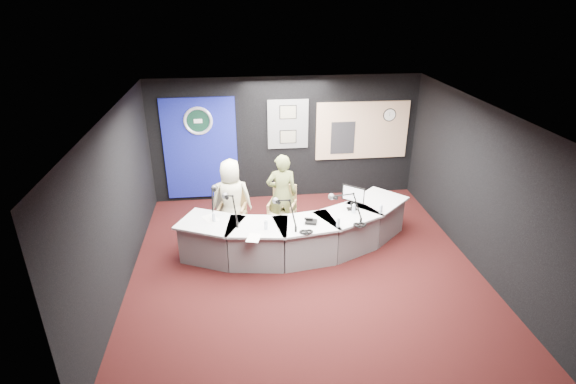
{
  "coord_description": "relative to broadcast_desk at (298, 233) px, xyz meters",
  "views": [
    {
      "loc": [
        -1.06,
        -6.62,
        4.52
      ],
      "look_at": [
        -0.2,
        0.8,
        1.1
      ],
      "focal_mm": 28.0,
      "sensor_mm": 36.0,
      "label": 1
    }
  ],
  "objects": [
    {
      "name": "armchair_left",
      "position": [
        -1.19,
        0.72,
        0.15
      ],
      "size": [
        0.71,
        0.71,
        1.04
      ],
      "primitive_type": null,
      "rotation": [
        0.0,
        0.0,
        -0.23
      ],
      "color": "#A27E4A",
      "rests_on": "ground"
    },
    {
      "name": "wall_back",
      "position": [
        0.05,
        2.45,
        1.02
      ],
      "size": [
        6.0,
        0.02,
        2.8
      ],
      "primitive_type": "cube",
      "color": "black",
      "rests_on": "ground"
    },
    {
      "name": "headphones_near",
      "position": [
        1.01,
        -0.52,
        0.39
      ],
      "size": [
        0.2,
        0.2,
        0.03
      ],
      "primitive_type": "torus",
      "color": "black",
      "rests_on": "broadcast_desk"
    },
    {
      "name": "booth_glow",
      "position": [
        1.8,
        2.41,
        1.18
      ],
      "size": [
        2.0,
        0.02,
        1.2
      ],
      "primitive_type": "cube",
      "color": "#FFE6A1",
      "rests_on": "booth_window_frame"
    },
    {
      "name": "ground",
      "position": [
        0.05,
        -0.55,
        -0.38
      ],
      "size": [
        6.0,
        6.0,
        0.0
      ],
      "primitive_type": "plane",
      "color": "black",
      "rests_on": "ground"
    },
    {
      "name": "wall_right",
      "position": [
        3.05,
        -0.55,
        1.02
      ],
      "size": [
        0.02,
        6.0,
        2.8
      ],
      "primitive_type": "cube",
      "color": "black",
      "rests_on": "ground"
    },
    {
      "name": "water_bottles",
      "position": [
        0.01,
        -0.28,
        0.46
      ],
      "size": [
        3.08,
        0.55,
        0.18
      ],
      "primitive_type": null,
      "color": "silver",
      "rests_on": "broadcast_desk"
    },
    {
      "name": "boom_mic_c",
      "position": [
        -0.26,
        -0.34,
        0.68
      ],
      "size": [
        0.41,
        0.67,
        0.6
      ],
      "primitive_type": null,
      "color": "black",
      "rests_on": "broadcast_desk"
    },
    {
      "name": "backdrop_panel",
      "position": [
        -1.85,
        2.42,
        0.88
      ],
      "size": [
        1.6,
        0.05,
        2.3
      ],
      "primitive_type": "cube",
      "color": "navy",
      "rests_on": "wall_back"
    },
    {
      "name": "framed_photo_lower",
      "position": [
        0.1,
        2.39,
        1.09
      ],
      "size": [
        0.34,
        0.02,
        0.27
      ],
      "primitive_type": "cube",
      "color": "#7B7459",
      "rests_on": "pinboard"
    },
    {
      "name": "armchair_right",
      "position": [
        -0.21,
        0.75,
        0.11
      ],
      "size": [
        0.7,
        0.7,
        0.97
      ],
      "primitive_type": null,
      "rotation": [
        0.0,
        0.0,
        -0.37
      ],
      "color": "#A27E4A",
      "rests_on": "ground"
    },
    {
      "name": "wall_clock",
      "position": [
        2.4,
        2.39,
        1.52
      ],
      "size": [
        0.28,
        0.01,
        0.28
      ],
      "primitive_type": "cylinder",
      "rotation": [
        1.57,
        0.0,
        0.0
      ],
      "color": "white",
      "rests_on": "booth_window_frame"
    },
    {
      "name": "boom_mic_d",
      "position": [
        0.83,
        -0.23,
        0.68
      ],
      "size": [
        0.57,
        0.55,
        0.6
      ],
      "primitive_type": null,
      "color": "black",
      "rests_on": "broadcast_desk"
    },
    {
      "name": "seal_center",
      "position": [
        -1.85,
        2.38,
        1.52
      ],
      "size": [
        0.48,
        0.01,
        0.48
      ],
      "primitive_type": "cylinder",
      "rotation": [
        1.57,
        0.0,
        0.0
      ],
      "color": "black",
      "rests_on": "backdrop_panel"
    },
    {
      "name": "person_man",
      "position": [
        -1.19,
        0.72,
        0.42
      ],
      "size": [
        0.78,
        0.51,
        1.59
      ],
      "primitive_type": "imported",
      "rotation": [
        0.0,
        0.0,
        3.15
      ],
      "color": "beige",
      "rests_on": "ground"
    },
    {
      "name": "computer_monitor",
      "position": [
        1.03,
        0.1,
        0.7
      ],
      "size": [
        0.37,
        0.3,
        0.31
      ],
      "primitive_type": "cube",
      "rotation": [
        0.0,
        0.0,
        -0.68
      ],
      "color": "black",
      "rests_on": "broadcast_desk"
    },
    {
      "name": "wall_front",
      "position": [
        0.05,
        -3.55,
        1.02
      ],
      "size": [
        6.0,
        0.02,
        2.8
      ],
      "primitive_type": "cube",
      "color": "black",
      "rests_on": "ground"
    },
    {
      "name": "booth_window_frame",
      "position": [
        1.8,
        2.42,
        1.18
      ],
      "size": [
        2.12,
        0.06,
        1.32
      ],
      "primitive_type": "cube",
      "color": "tan",
      "rests_on": "wall_back"
    },
    {
      "name": "draped_jacket",
      "position": [
        -1.27,
        0.96,
        0.24
      ],
      "size": [
        0.51,
        0.21,
        0.7
      ],
      "primitive_type": "cube",
      "rotation": [
        0.0,
        0.0,
        -0.23
      ],
      "color": "#666156",
      "rests_on": "armchair_left"
    },
    {
      "name": "wall_left",
      "position": [
        -2.95,
        -0.55,
        1.02
      ],
      "size": [
        0.02,
        6.0,
        2.8
      ],
      "primitive_type": "cube",
      "color": "black",
      "rests_on": "ground"
    },
    {
      "name": "equipment_rack",
      "position": [
        1.35,
        2.39,
        1.03
      ],
      "size": [
        0.55,
        0.02,
        0.75
      ],
      "primitive_type": "cube",
      "color": "black",
      "rests_on": "booth_window_frame"
    },
    {
      "name": "ceiling",
      "position": [
        0.05,
        -0.55,
        2.42
      ],
      "size": [
        6.0,
        6.0,
        0.02
      ],
      "primitive_type": "cube",
      "color": "silver",
      "rests_on": "ground"
    },
    {
      "name": "boom_mic_a",
      "position": [
        -1.51,
        0.31,
        0.68
      ],
      "size": [
        0.16,
        0.74,
        0.6
      ],
      "primitive_type": null,
      "color": "black",
      "rests_on": "broadcast_desk"
    },
    {
      "name": "broadcast_desk",
      "position": [
        0.0,
        0.0,
        0.0
      ],
      "size": [
        4.5,
        1.9,
        0.75
      ],
      "primitive_type": null,
      "color": "#B9BBBE",
      "rests_on": "ground"
    },
    {
      "name": "pinboard",
      "position": [
        0.1,
        2.42,
        1.38
      ],
      "size": [
        0.9,
        0.04,
        1.1
      ],
      "primitive_type": "cube",
      "color": "slate",
      "rests_on": "wall_back"
    },
    {
      "name": "framed_photo_upper",
      "position": [
        0.1,
        2.39,
        1.65
      ],
      "size": [
        0.34,
        0.02,
        0.27
      ],
      "primitive_type": "cube",
      "color": "#7B7459",
      "rests_on": "pinboard"
    },
    {
      "name": "person_woman",
      "position": [
        -0.21,
        0.75,
        0.45
      ],
      "size": [
        0.61,
        0.41,
        1.65
      ],
      "primitive_type": "imported",
      "rotation": [
        0.0,
        0.0,
        3.11
      ],
      "color": "olive",
      "rests_on": "ground"
    },
    {
      "name": "notepad",
      "position": [
        -0.83,
        -0.73,
        0.38
      ],
      "size": [
        0.28,
        0.34,
        0.0
      ],
      "primitive_type": "cube",
      "rotation": [
        0.0,
        0.0,
        -0.26
      ],
      "color": "white",
      "rests_on": "broadcast_desk"
    },
    {
      "name": "paper_stack",
      "position": [
        -1.57,
        0.04,
        0.38
      ],
      "size": [
        0.35,
        0.39,
        0.0
      ],
      "primitive_type": "cube",
      "rotation": [
        0.0,
        0.0,
        0.52
      ],
      "color": "white",
      "rests_on": "broadcast_desk"
    },
    {
      "name": "boom_mic_b",
      "position": [
        -1.2,
        -0.05,
        0.68
      ],
      "size": [
        0.32,
        0.71,
        0.6
      ],
      "primitive_type": null,
      "color": "black",
      "rests_on": "broadcast_desk"
    },
    {
      "name": "agency_seal",
      "position": [
        -1.85,
        2.38,
        1.52
      ],
      "size": [
        0.63,
        0.07,
        0.63
      ],
      "primitive_type": "torus",
      "rotation": [
        1.57,
        0.0,
        0.0
      ],
      "color": "silver",
      "rests_on": "backdrop_panel"
    },
    {
      "name": "headphones_far",
      "position": [
        0.05,
        -0.66,
        0.39
      ],
      "size": [
        0.2,
        0.2,
        0.03
      ],
      "primitive_type": "torus",
      "color": "black",
      "rests_on": "broadcast_desk"
    },
    {
      "name": "desk_phone",
      "position": [
        0.19,
        -0.34,
        0.4
      ],
      "size": [
        0.24,
        0.21,
        0.05
      ],
      "primitive_type": "cube",
      "rotation": [
        0.0,
        0.0,
        -0.29
      ],
      "color": "black",
      "rests_on": "broadcast_desk"
    }
  ]
}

